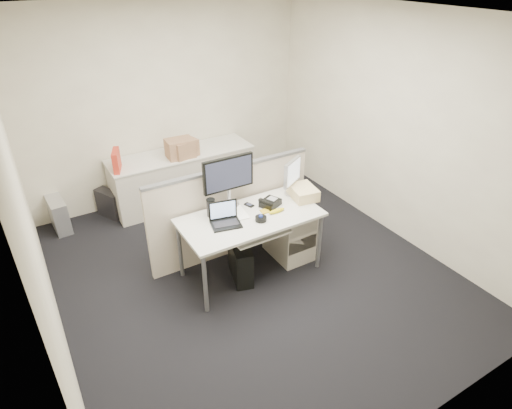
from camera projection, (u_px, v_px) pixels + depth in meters
floor at (251, 271)px, 4.89m from camera, size 4.00×4.50×0.01m
ceiling at (249, 13)px, 3.53m from camera, size 4.00×4.50×0.01m
wall_back at (168, 104)px, 5.88m from camera, size 4.00×0.02×2.70m
wall_front at (440, 299)px, 2.53m from camera, size 4.00×0.02×2.70m
wall_left at (28, 217)px, 3.32m from camera, size 0.02×4.50×2.70m
wall_right at (395, 127)px, 5.09m from camera, size 0.02×4.50×2.70m
desk at (250, 221)px, 4.55m from camera, size 1.50×0.75×0.73m
keyboard_tray at (259, 233)px, 4.44m from camera, size 0.62×0.32×0.02m
drawer_pedestal at (289, 231)px, 5.00m from camera, size 0.40×0.55×0.65m
cubicle_partition at (231, 212)px, 4.94m from camera, size 2.00×0.06×1.10m
back_counter at (183, 177)px, 6.14m from camera, size 2.00×0.60×0.72m
monitor_main at (229, 182)px, 4.57m from camera, size 0.58×0.23×0.58m
monitor_small at (292, 178)px, 4.83m from camera, size 0.39×0.32×0.42m
laptop at (226, 216)px, 4.31m from camera, size 0.34×0.28×0.22m
trackball at (261, 219)px, 4.43m from camera, size 0.16×0.16×0.05m
desk_phone at (270, 203)px, 4.69m from camera, size 0.26×0.24×0.07m
paper_stack at (235, 214)px, 4.55m from camera, size 0.27×0.32×0.01m
sticky_pad at (265, 211)px, 4.59m from camera, size 0.09×0.09×0.01m
travel_mug at (211, 208)px, 4.48m from camera, size 0.09×0.09×0.19m
banana at (277, 211)px, 4.57m from camera, size 0.20×0.05×0.04m
cellphone at (249, 205)px, 4.71m from camera, size 0.09×0.12×0.01m
manila_folders at (303, 192)px, 4.84m from camera, size 0.32×0.38×0.13m
keyboard at (253, 231)px, 4.43m from camera, size 0.50×0.24×0.03m
pc_tower_desk at (241, 261)px, 4.68m from camera, size 0.31×0.50×0.44m
pc_tower_spare_dark at (110, 204)px, 5.83m from camera, size 0.31×0.43×0.37m
pc_tower_spare_silver at (59, 215)px, 5.53m from camera, size 0.21×0.47×0.43m
cardboard_box_left at (180, 149)px, 5.78m from camera, size 0.38×0.29×0.27m
cardboard_box_right at (184, 149)px, 5.80m from camera, size 0.40×0.34×0.25m
red_binder at (117, 161)px, 5.41m from camera, size 0.17×0.31×0.29m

